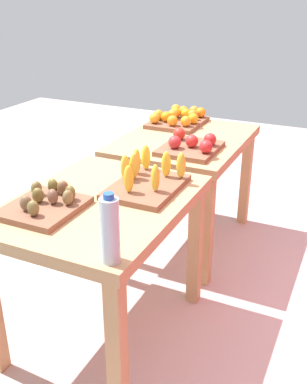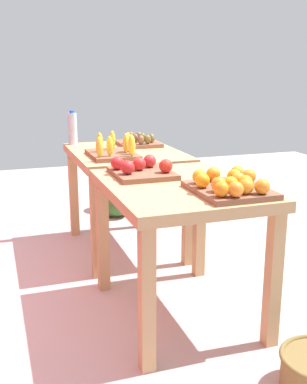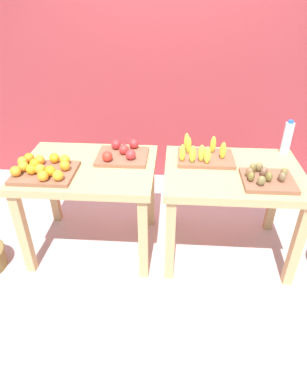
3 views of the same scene
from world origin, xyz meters
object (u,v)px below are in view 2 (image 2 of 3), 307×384
Objects in this scene: water_bottle at (73,128)px; banana_crate at (114,151)px; apple_bin at (141,170)px; watermelon_pile at (123,195)px; display_table_left at (179,204)px; kiwi_bin at (138,142)px; display_table_right at (125,166)px; orange_bin at (230,185)px.

banana_crate is at bearing -165.01° from water_bottle.
apple_bin is 0.59× the size of watermelon_pile.
banana_crate is (0.89, 0.14, 0.17)m from display_table_left.
banana_crate reaches higher than kiwi_bin.
apple_bin is 0.91× the size of banana_crate.
orange_bin is (-1.41, -0.16, 0.16)m from display_table_right.
display_table_right is 0.61m from water_bottle.
display_table_right is at bearing 139.96° from kiwi_bin.
water_bottle reaches higher than display_table_right.
water_bottle is at bearing 14.99° from banana_crate.
display_table_left is at bearing -150.94° from apple_bin.
kiwi_bin is at bearing -36.30° from banana_crate.
orange_bin is 1.59× the size of water_bottle.
watermelon_pile is (2.09, -0.24, -0.50)m from display_table_left.
banana_crate reaches higher than apple_bin.
display_table_right is 3.70× the size of water_bottle.
kiwi_bin is 0.56m from water_bottle.
banana_crate is at bearing 0.32° from apple_bin.
watermelon_pile is at bearing -13.70° from display_table_right.
apple_bin is 1.42× the size of water_bottle.
apple_bin is at bearing -172.03° from water_bottle.
banana_crate reaches higher than display_table_right.
display_table_left is 3.70× the size of water_bottle.
apple_bin is 1.33m from water_bottle.
orange_bin is 0.66× the size of watermelon_pile.
orange_bin is at bearing -173.37° from display_table_right.
display_table_right is at bearing -9.26° from apple_bin.
display_table_left is 2.60× the size of apple_bin.
orange_bin is 2.47m from watermelon_pile.
banana_crate reaches higher than watermelon_pile.
water_bottle is 0.42× the size of watermelon_pile.
apple_bin is 0.64m from banana_crate.
banana_crate is 0.70m from water_bottle.
orange_bin is 1.24× the size of kiwi_bin.
orange_bin reaches higher than display_table_right.
water_bottle is (0.45, 0.33, 0.25)m from display_table_right.
kiwi_bin is 1.01m from watermelon_pile.
water_bottle reaches higher than banana_crate.
orange_bin is at bearing -165.24° from water_bottle.
water_bottle is at bearing 7.97° from apple_bin.
kiwi_bin is (1.06, -0.31, -0.00)m from apple_bin.
orange_bin is 1.22m from banana_crate.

